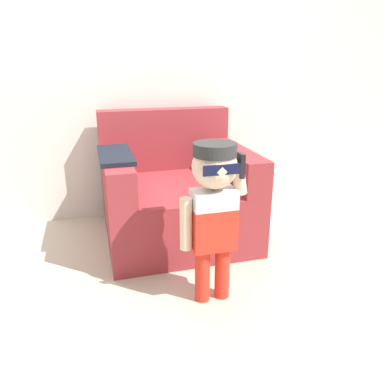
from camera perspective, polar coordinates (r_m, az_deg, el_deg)
The scene contains 5 objects.
ground_plane at distance 2.74m, azimuth -5.16°, elevation -9.40°, with size 10.00×10.00×0.00m, color #BCB29E.
wall_back at distance 3.26m, azimuth -8.85°, elevation 18.88°, with size 10.00×0.05×2.60m.
armchair at distance 2.90m, azimuth -2.61°, elevation -0.49°, with size 1.09×1.02×0.95m.
person_child at distance 2.00m, azimuth 3.30°, elevation -1.14°, with size 0.38×0.28×0.92m.
side_table at distance 3.17m, azimuth 11.67°, elevation 0.32°, with size 0.30×0.30×0.50m.
Camera 1 is at (-0.41, -2.37, 1.32)m, focal length 35.00 mm.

